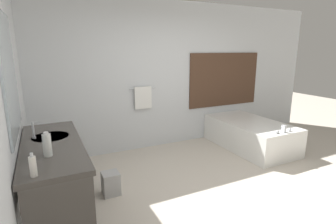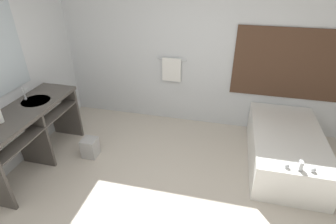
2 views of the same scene
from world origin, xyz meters
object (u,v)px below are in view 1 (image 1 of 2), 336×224
object	(u,v)px
water_bottle_1	(47,145)
soap_dispenser	(33,166)
waste_bin	(111,183)
bathtub	(250,133)

from	to	relation	value
water_bottle_1	soap_dispenser	distance (m)	0.39
soap_dispenser	waste_bin	xyz separation A→B (m)	(0.80, 1.04, -0.85)
waste_bin	bathtub	bearing A→B (deg)	10.22
water_bottle_1	waste_bin	size ratio (longest dim) A/B	0.75
soap_dispenser	waste_bin	size ratio (longest dim) A/B	0.63
soap_dispenser	waste_bin	world-z (taller)	soap_dispenser
water_bottle_1	waste_bin	world-z (taller)	water_bottle_1
bathtub	waste_bin	size ratio (longest dim) A/B	5.74
water_bottle_1	soap_dispenser	bearing A→B (deg)	-106.28
bathtub	soap_dispenser	size ratio (longest dim) A/B	9.11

